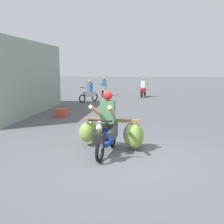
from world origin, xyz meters
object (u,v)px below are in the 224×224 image
Objects in this scene: motorbike_main_loaded at (113,131)px; motorbike_distant_far_ahead at (89,93)px; produce_crate at (60,113)px; motorbike_distant_ahead_left at (143,89)px; motorbike_distant_ahead_right at (104,89)px.

motorbike_distant_far_ahead is (-2.74, 9.90, 0.07)m from motorbike_main_loaded.
motorbike_distant_far_ahead is 2.50× the size of produce_crate.
motorbike_distant_ahead_left reaches higher than produce_crate.
motorbike_distant_ahead_right is (-2.37, 13.47, 0.07)m from motorbike_main_loaded.
motorbike_distant_ahead_right is at bearing 99.99° from motorbike_main_loaded.
produce_crate is (-3.47, -8.54, -0.39)m from motorbike_distant_ahead_left.
motorbike_distant_ahead_right is at bearing 86.71° from produce_crate.
motorbike_main_loaded is at bearing -74.51° from motorbike_distant_far_ahead.
motorbike_distant_ahead_right reaches higher than produce_crate.
produce_crate is (-2.89, 4.52, -0.32)m from motorbike_main_loaded.
produce_crate is at bearing -91.54° from motorbike_distant_far_ahead.
motorbike_main_loaded reaches higher than motorbike_distant_far_ahead.
produce_crate is (-0.51, -8.95, -0.39)m from motorbike_distant_ahead_right.
motorbike_distant_far_ahead is at bearing 105.49° from motorbike_main_loaded.
motorbike_distant_ahead_left is at bearing 67.89° from produce_crate.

